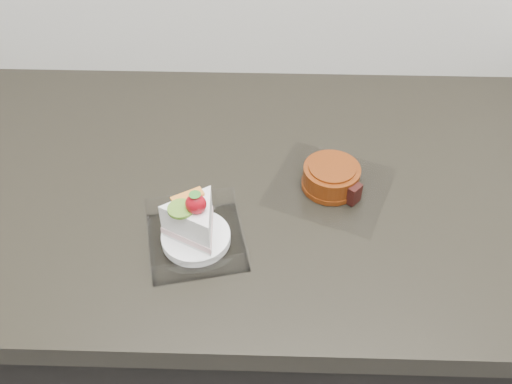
# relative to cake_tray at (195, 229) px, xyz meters

# --- Properties ---
(counter) EXTENTS (2.04, 0.64, 0.90)m
(counter) POSITION_rel_cake_tray_xyz_m (0.23, 0.14, -0.48)
(counter) COLOR black
(counter) RESTS_ON ground
(cake_tray) EXTENTS (0.16, 0.16, 0.11)m
(cake_tray) POSITION_rel_cake_tray_xyz_m (0.00, 0.00, 0.00)
(cake_tray) COLOR white
(cake_tray) RESTS_ON counter
(mooncake_wrap) EXTENTS (0.23, 0.22, 0.04)m
(mooncake_wrap) POSITION_rel_cake_tray_xyz_m (0.20, 0.12, -0.01)
(mooncake_wrap) COLOR white
(mooncake_wrap) RESTS_ON counter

